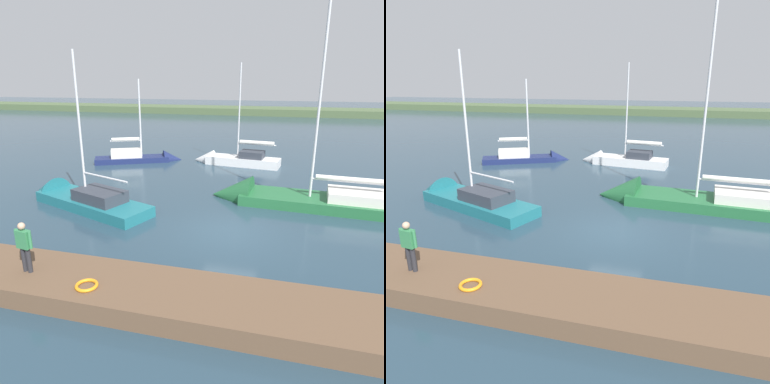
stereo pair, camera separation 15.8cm
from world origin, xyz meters
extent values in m
plane|color=#263D4C|center=(0.00, 0.00, 0.00)|extent=(200.00, 200.00, 0.00)
cube|color=#4C603D|center=(0.00, -54.88, 0.00)|extent=(180.00, 8.00, 2.40)
cube|color=brown|center=(0.00, 5.69, 0.31)|extent=(22.58, 2.47, 0.61)
torus|color=orange|center=(3.10, 6.19, 0.66)|extent=(0.66, 0.66, 0.10)
cube|color=#236638|center=(-4.33, -4.23, 0.10)|extent=(8.77, 3.05, 0.84)
cone|color=#236638|center=(0.56, -4.61, 0.10)|extent=(2.33, 2.55, 2.39)
cube|color=silver|center=(-5.74, -4.12, 0.77)|extent=(2.90, 2.03, 0.49)
cylinder|color=silver|center=(-3.52, -4.30, 5.56)|extent=(0.13, 0.13, 10.08)
cylinder|color=silver|center=(-5.46, -4.14, 1.48)|extent=(3.88, 0.40, 0.10)
cylinder|color=silver|center=(-5.46, -4.14, 1.60)|extent=(3.51, 0.50, 0.23)
cube|color=#1E6B75|center=(7.14, -1.13, 0.11)|extent=(7.01, 4.29, 0.83)
cone|color=#1E6B75|center=(10.75, -2.52, 0.11)|extent=(2.41, 2.53, 2.01)
cube|color=#333842|center=(6.54, -0.91, 0.81)|extent=(2.89, 2.33, 0.57)
cylinder|color=silver|center=(7.54, -1.29, 4.04)|extent=(0.11, 0.11, 7.04)
cylinder|color=silver|center=(6.12, -0.75, 1.81)|extent=(2.86, 1.17, 0.09)
cube|color=navy|center=(9.54, -11.49, 0.01)|extent=(5.84, 3.95, 0.79)
cone|color=navy|center=(6.61, -12.90, 0.01)|extent=(2.03, 2.11, 1.63)
cube|color=silver|center=(9.91, -11.31, 0.71)|extent=(2.67, 2.15, 0.62)
cylinder|color=silver|center=(8.85, -11.82, 3.35)|extent=(0.13, 0.13, 5.89)
cylinder|color=silver|center=(9.91, -11.31, 1.70)|extent=(2.17, 1.12, 0.11)
cylinder|color=silver|center=(9.91, -11.31, 1.82)|extent=(2.02, 1.15, 0.25)
cube|color=white|center=(0.91, -12.56, 0.13)|extent=(5.67, 2.38, 0.99)
cone|color=white|center=(4.04, -12.99, 0.13)|extent=(1.70, 1.84, 1.66)
cube|color=#333842|center=(0.22, -12.47, 0.89)|extent=(1.88, 1.58, 0.53)
cylinder|color=silver|center=(1.32, -12.62, 4.01)|extent=(0.11, 0.11, 6.78)
cylinder|color=silver|center=(-0.08, -12.43, 1.66)|extent=(2.82, 0.46, 0.09)
cylinder|color=silver|center=(-0.08, -12.43, 1.78)|extent=(2.57, 0.63, 0.30)
cylinder|color=#28282D|center=(5.39, 5.86, 1.02)|extent=(0.14, 0.14, 0.80)
cylinder|color=#28282D|center=(5.20, 5.88, 1.02)|extent=(0.14, 0.14, 0.80)
cube|color=#337F4C|center=(5.30, 5.87, 1.70)|extent=(0.46, 0.28, 0.57)
sphere|color=tan|center=(5.30, 5.87, 2.12)|extent=(0.22, 0.22, 0.22)
cylinder|color=#337F4C|center=(5.56, 5.83, 1.72)|extent=(0.09, 0.09, 0.54)
cylinder|color=#337F4C|center=(5.03, 5.91, 1.72)|extent=(0.09, 0.09, 0.54)
camera|label=1|loc=(-2.03, 13.93, 6.26)|focal=33.13mm
camera|label=2|loc=(-2.18, 13.88, 6.26)|focal=33.13mm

